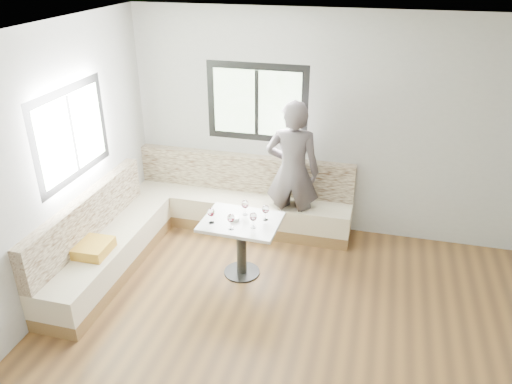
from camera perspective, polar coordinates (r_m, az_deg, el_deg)
room at (r=4.07m, az=2.75°, el=-3.20°), size 5.01×5.01×2.81m
banquette at (r=6.30m, az=-8.00°, el=-3.26°), size 2.90×2.80×0.95m
table at (r=5.59m, az=-1.69°, el=-4.83°), size 0.87×0.69×0.70m
person at (r=6.15m, az=4.20°, el=2.29°), size 0.69×0.47×1.83m
olive_ramekin at (r=5.50m, az=-2.41°, el=-3.07°), size 0.10×0.10×0.04m
wine_glass_a at (r=5.42m, az=-5.16°, el=-2.38°), size 0.08×0.08×0.18m
wine_glass_b at (r=5.29m, az=-2.88°, el=-3.06°), size 0.08×0.08×0.18m
wine_glass_c at (r=5.31m, az=-0.32°, el=-2.89°), size 0.08×0.08×0.18m
wine_glass_d at (r=5.56m, az=-1.26°, el=-1.46°), size 0.08×0.08×0.18m
wine_glass_e at (r=5.46m, az=1.10°, el=-2.04°), size 0.08×0.08×0.18m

